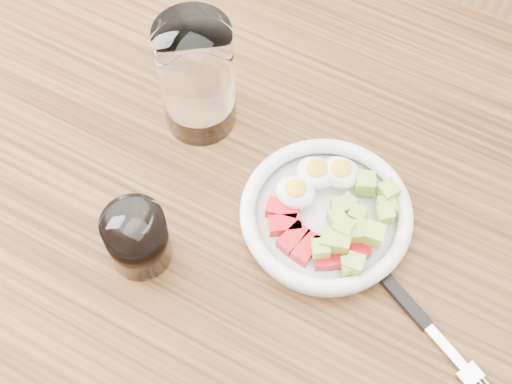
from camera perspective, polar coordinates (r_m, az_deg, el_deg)
The scene contains 6 objects.
ground at distance 1.61m, azimuth 0.15°, elevation -14.22°, with size 4.00×4.00×0.00m, color brown.
dining_table at distance 0.98m, azimuth 0.24°, elevation -4.38°, with size 1.50×0.90×0.77m.
bowl at distance 0.87m, azimuth 5.69°, elevation -1.66°, with size 0.21×0.21×0.05m.
fork at distance 0.85m, azimuth 12.53°, elevation -9.30°, with size 0.21×0.11×0.01m.
water_glass at distance 0.90m, azimuth -4.76°, elevation 9.06°, with size 0.09×0.09×0.17m, color white.
coffee_glass at distance 0.84m, azimuth -9.47°, elevation -3.71°, with size 0.07×0.07×0.08m.
Camera 1 is at (0.19, -0.36, 1.56)m, focal length 50.00 mm.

